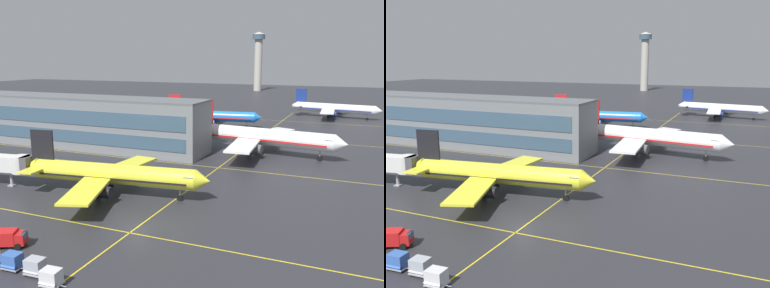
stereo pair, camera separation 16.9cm
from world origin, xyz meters
The scene contains 12 objects.
ground_plane centered at (0.00, 0.00, 0.00)m, with size 600.00×600.00×0.00m, color #28282D.
airliner_front_gate centered at (-10.84, 10.16, 3.54)m, with size 33.36×28.53×10.37m.
airliner_second_row centered at (4.80, 48.94, 4.18)m, with size 39.38×33.71×12.24m.
airliner_third_row centered at (-19.54, 81.69, 3.51)m, with size 33.06×28.30×10.28m.
airliner_far_left_stand centered at (16.38, 119.02, 3.58)m, with size 33.66×28.70×10.48m.
taxiway_markings centered at (0.00, 50.58, 0.00)m, with size 131.82×154.24×0.01m.
service_truck_red_van centered at (-11.32, -11.13, 1.18)m, with size 4.50×3.49×2.10m.
baggage_cart_row_middle centered at (-6.61, -15.08, 1.00)m, with size 2.80×1.81×1.86m.
baggage_cart_row_fourth centered at (-3.51, -15.03, 1.00)m, with size 2.80×1.81×1.86m.
baggage_cart_row_fifth centered at (-0.40, -16.14, 1.00)m, with size 2.80×1.81×1.86m.
terminal_building centered at (-45.50, 39.70, 6.43)m, with size 78.75×11.95×12.86m.
control_tower centered at (-42.40, 236.00, 22.84)m, with size 8.82×8.82×39.52m.
Camera 1 is at (26.91, -44.88, 22.39)m, focal length 38.39 mm.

